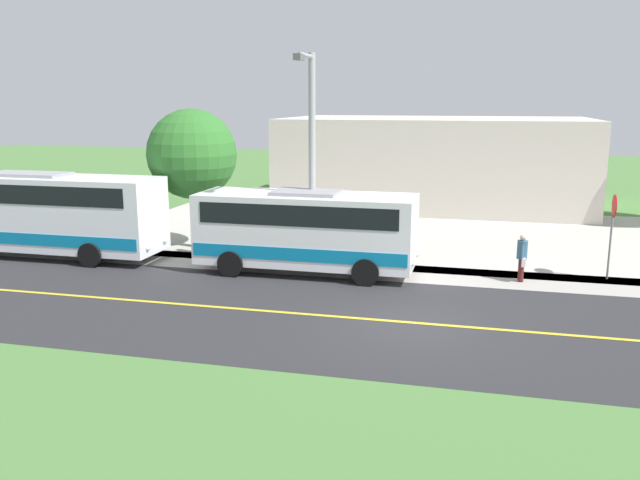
% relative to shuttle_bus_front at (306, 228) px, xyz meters
% --- Properties ---
extents(ground_plane, '(120.00, 120.00, 0.00)m').
position_rel_shuttle_bus_front_xyz_m(ground_plane, '(4.56, 4.11, -1.58)').
color(ground_plane, '#477238').
extents(road_surface, '(8.00, 100.00, 0.01)m').
position_rel_shuttle_bus_front_xyz_m(road_surface, '(4.56, 4.11, -1.58)').
color(road_surface, '#28282B').
rests_on(road_surface, ground).
extents(sidewalk, '(2.40, 100.00, 0.01)m').
position_rel_shuttle_bus_front_xyz_m(sidewalk, '(-0.64, 4.11, -1.58)').
color(sidewalk, '#9E9991').
rests_on(sidewalk, ground).
extents(parking_lot_surface, '(14.00, 36.00, 0.01)m').
position_rel_shuttle_bus_front_xyz_m(parking_lot_surface, '(-7.84, 7.11, -1.58)').
color(parking_lot_surface, '#B2ADA3').
rests_on(parking_lot_surface, ground).
extents(road_centre_line, '(0.16, 100.00, 0.00)m').
position_rel_shuttle_bus_front_xyz_m(road_centre_line, '(4.56, 4.11, -1.57)').
color(road_centre_line, gold).
rests_on(road_centre_line, ground).
extents(shuttle_bus_front, '(2.77, 7.65, 2.87)m').
position_rel_shuttle_bus_front_xyz_m(shuttle_bus_front, '(0.00, 0.00, 0.00)').
color(shuttle_bus_front, white).
rests_on(shuttle_bus_front, ground).
extents(transit_bus_rear, '(2.62, 10.54, 3.22)m').
position_rel_shuttle_bus_front_xyz_m(transit_bus_rear, '(0.08, -10.96, 0.18)').
color(transit_bus_rear, white).
rests_on(transit_bus_rear, ground).
extents(pedestrian_with_bags, '(0.72, 0.34, 1.59)m').
position_rel_shuttle_bus_front_xyz_m(pedestrian_with_bags, '(-0.56, 7.26, -0.74)').
color(pedestrian_with_bags, '#4C1919').
rests_on(pedestrian_with_bags, ground).
extents(stop_sign, '(0.76, 0.07, 2.88)m').
position_rel_shuttle_bus_front_xyz_m(stop_sign, '(-1.54, 10.13, 0.38)').
color(stop_sign, slate).
rests_on(stop_sign, ground).
extents(street_light_pole, '(1.97, 0.24, 7.48)m').
position_rel_shuttle_bus_front_xyz_m(street_light_pole, '(-0.31, 0.10, 2.56)').
color(street_light_pole, '#9E9EA3').
rests_on(street_light_pole, ground).
extents(tree_curbside, '(3.60, 3.60, 5.60)m').
position_rel_shuttle_bus_front_xyz_m(tree_curbside, '(-2.84, -5.50, 2.20)').
color(tree_curbside, '#4C3826').
rests_on(tree_curbside, ground).
extents(commercial_building, '(10.00, 16.83, 4.93)m').
position_rel_shuttle_bus_front_xyz_m(commercial_building, '(-16.84, 3.15, 0.88)').
color(commercial_building, beige).
rests_on(commercial_building, ground).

